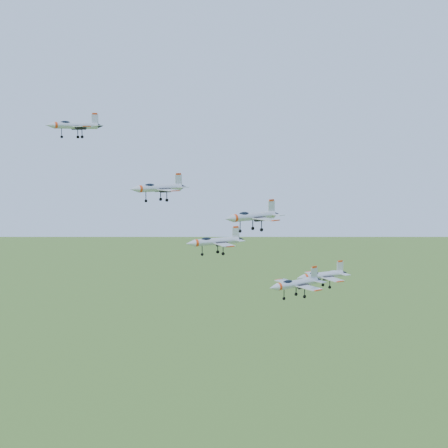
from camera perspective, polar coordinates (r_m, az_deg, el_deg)
jet_lead at (r=120.01m, az=-13.54°, el=8.76°), size 11.38×9.41×3.04m
jet_left_high at (r=107.84m, az=-6.04°, el=3.31°), size 11.39×9.46×3.04m
jet_right_high at (r=103.96m, az=2.58°, el=0.72°), size 12.20×10.20×3.26m
jet_left_low at (r=128.12m, az=-0.84°, el=-1.59°), size 13.48×11.14×3.60m
jet_right_low at (r=118.35m, az=6.56°, el=-5.43°), size 13.19×10.93×3.52m
jet_trail at (r=135.86m, az=8.92°, el=-4.66°), size 13.44×11.11×3.59m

